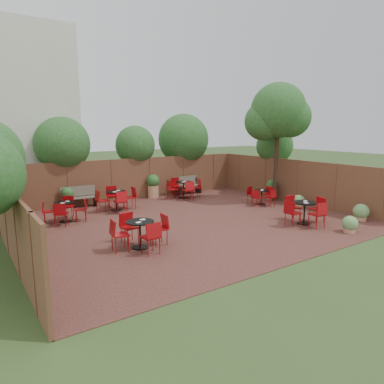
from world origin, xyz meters
TOP-DOWN VIEW (x-y plane):
  - ground at (0.00, 0.00)m, footprint 80.00×80.00m
  - courtyard_paving at (0.00, 0.00)m, footprint 12.00×10.00m
  - fence_back at (0.00, 5.00)m, footprint 12.00×0.08m
  - fence_left at (-6.00, 0.00)m, footprint 0.08×10.00m
  - fence_right at (6.00, 0.00)m, footprint 0.08×10.00m
  - neighbour_building at (-4.50, 8.00)m, footprint 5.00×4.00m
  - overhang_foliage at (-1.52, 3.57)m, footprint 15.31×10.59m
  - courtyard_tree at (5.39, 0.75)m, footprint 2.69×2.59m
  - park_bench_left at (-2.70, 4.63)m, footprint 1.52×0.57m
  - park_bench_right at (2.94, 4.63)m, footprint 1.54×0.58m
  - bistro_tables at (0.10, 0.95)m, footprint 9.67×8.14m
  - planters at (-0.67, 3.87)m, footprint 11.51×4.11m
  - low_shrubs at (4.87, -2.91)m, footprint 2.31×3.93m

SIDE VIEW (x-z plane):
  - ground at x=0.00m, z-range 0.00..0.00m
  - courtyard_paving at x=0.00m, z-range 0.00..0.02m
  - low_shrubs at x=4.87m, z-range -0.01..0.61m
  - bistro_tables at x=0.10m, z-range 0.01..0.95m
  - park_bench_left at x=-2.70m, z-range 0.03..0.96m
  - park_bench_right at x=2.94m, z-range 0.03..0.97m
  - planters at x=-0.67m, z-range 0.01..1.18m
  - fence_back at x=0.00m, z-range 0.00..2.00m
  - fence_left at x=-6.00m, z-range 0.00..2.00m
  - fence_right at x=6.00m, z-range 0.00..2.00m
  - overhang_foliage at x=-1.52m, z-range 1.32..4.08m
  - neighbour_building at x=-4.50m, z-range 0.00..8.00m
  - courtyard_tree at x=5.39m, z-range 1.32..6.79m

